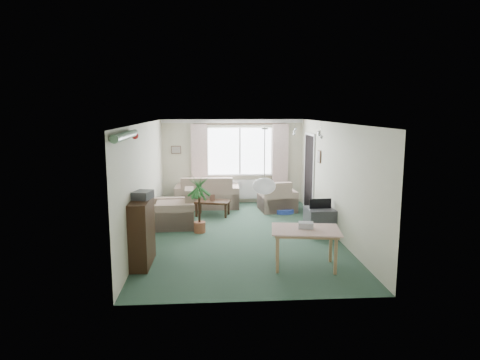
{
  "coord_description": "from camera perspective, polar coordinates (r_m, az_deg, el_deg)",
  "views": [
    {
      "loc": [
        -0.65,
        -8.89,
        2.67
      ],
      "look_at": [
        0.0,
        0.3,
        1.15
      ],
      "focal_mm": 32.0,
      "sensor_mm": 36.0,
      "label": 1
    }
  ],
  "objects": [
    {
      "name": "dining_table",
      "position": [
        7.46,
        8.67,
        -9.05
      ],
      "size": [
        1.13,
        0.84,
        0.65
      ],
      "primitive_type": "cube",
      "rotation": [
        0.0,
        0.0,
        -0.14
      ],
      "color": "tan",
      "rests_on": "ground"
    },
    {
      "name": "curtain_left",
      "position": [
        12.1,
        -5.44,
        2.69
      ],
      "size": [
        0.45,
        0.08,
        2.0
      ],
      "primitive_type": "cube",
      "color": "beige"
    },
    {
      "name": "wall_picture_back",
      "position": [
        12.21,
        -8.51,
        4.01
      ],
      "size": [
        0.28,
        0.03,
        0.22
      ],
      "primitive_type": "cube",
      "color": "brown"
    },
    {
      "name": "doorway",
      "position": [
        11.52,
        9.23,
        0.92
      ],
      "size": [
        0.03,
        0.95,
        2.0
      ],
      "primitive_type": "cube",
      "color": "black"
    },
    {
      "name": "radiator",
      "position": [
        12.32,
        -0.02,
        -1.24
      ],
      "size": [
        1.2,
        0.1,
        0.55
      ],
      "primitive_type": "cube",
      "color": "white"
    },
    {
      "name": "curtain_right",
      "position": [
        12.26,
        5.38,
        2.78
      ],
      "size": [
        0.45,
        0.08,
        2.0
      ],
      "primitive_type": "cube",
      "color": "beige"
    },
    {
      "name": "ground",
      "position": [
        9.3,
        0.13,
        -7.31
      ],
      "size": [
        6.5,
        6.5,
        0.0
      ],
      "primitive_type": "plane",
      "color": "#2A4636"
    },
    {
      "name": "coffee_table",
      "position": [
        10.92,
        -3.66,
        -3.77
      ],
      "size": [
        0.94,
        0.67,
        0.38
      ],
      "primitive_type": "cube",
      "rotation": [
        0.0,
        0.0,
        -0.25
      ],
      "color": "black",
      "rests_on": "ground"
    },
    {
      "name": "bookshelf",
      "position": [
        7.62,
        -12.96,
        -6.84
      ],
      "size": [
        0.34,
        0.95,
        1.15
      ],
      "primitive_type": "cube",
      "rotation": [
        0.0,
        0.0,
        -0.03
      ],
      "color": "black",
      "rests_on": "ground"
    },
    {
      "name": "bauble_cluster_b",
      "position": [
        8.89,
        10.69,
        6.31
      ],
      "size": [
        0.2,
        0.2,
        0.2
      ],
      "primitive_type": "sphere",
      "color": "silver"
    },
    {
      "name": "armchair_left",
      "position": [
        9.98,
        -8.85,
        -3.66
      ],
      "size": [
        0.97,
        1.02,
        0.88
      ],
      "primitive_type": "cube",
      "rotation": [
        0.0,
        0.0,
        -1.53
      ],
      "color": "beige",
      "rests_on": "ground"
    },
    {
      "name": "sofa",
      "position": [
        11.85,
        -4.38,
        -1.53
      ],
      "size": [
        1.76,
        0.96,
        0.87
      ],
      "primitive_type": "cube",
      "rotation": [
        0.0,
        0.0,
        3.12
      ],
      "color": "#B9A78C",
      "rests_on": "ground"
    },
    {
      "name": "armchair_corner",
      "position": [
        11.44,
        4.98,
        -2.07
      ],
      "size": [
        1.0,
        0.96,
        0.81
      ],
      "primitive_type": "cube",
      "rotation": [
        0.0,
        0.0,
        3.25
      ],
      "color": "beige",
      "rests_on": "ground"
    },
    {
      "name": "bauble_cluster_a",
      "position": [
        9.99,
        7.27,
        6.72
      ],
      "size": [
        0.2,
        0.2,
        0.2
      ],
      "primitive_type": "sphere",
      "color": "silver"
    },
    {
      "name": "tinsel_garland",
      "position": [
        6.72,
        -15.02,
        5.72
      ],
      "size": [
        1.6,
        1.6,
        0.12
      ],
      "primitive_type": "cylinder",
      "color": "#196626"
    },
    {
      "name": "houseplant",
      "position": [
        9.36,
        -5.44,
        -3.24
      ],
      "size": [
        0.7,
        0.7,
        1.27
      ],
      "primitive_type": "cylinder",
      "rotation": [
        0.0,
        0.0,
        -0.35
      ],
      "color": "#296322",
      "rests_on": "ground"
    },
    {
      "name": "curtain_rod",
      "position": [
        12.07,
        -0.0,
        7.48
      ],
      "size": [
        2.6,
        0.03,
        0.03
      ],
      "primitive_type": "cube",
      "color": "black"
    },
    {
      "name": "hifi_box",
      "position": [
        7.55,
        -12.84,
        -1.96
      ],
      "size": [
        0.36,
        0.41,
        0.14
      ],
      "primitive_type": "cube",
      "rotation": [
        0.0,
        0.0,
        -0.27
      ],
      "color": "#3E3F44",
      "rests_on": "bookshelf"
    },
    {
      "name": "pendant_lamp",
      "position": [
        6.75,
        3.25,
        -0.81
      ],
      "size": [
        0.36,
        0.36,
        0.36
      ],
      "primitive_type": "sphere",
      "color": "white"
    },
    {
      "name": "gift_box",
      "position": [
        7.42,
        8.78,
        -6.05
      ],
      "size": [
        0.28,
        0.23,
        0.12
      ],
      "primitive_type": "cube",
      "rotation": [
        0.0,
        0.0,
        -0.2
      ],
      "color": "#B3B2BD",
      "rests_on": "dining_table"
    },
    {
      "name": "photo_frame",
      "position": [
        10.88,
        -3.7,
        -2.35
      ],
      "size": [
        0.12,
        0.04,
        0.16
      ],
      "primitive_type": "cube",
      "rotation": [
        0.0,
        0.0,
        0.2
      ],
      "color": "brown",
      "rests_on": "coffee_table"
    },
    {
      "name": "pet_bed",
      "position": [
        11.29,
        5.84,
        -4.06
      ],
      "size": [
        0.6,
        0.6,
        0.11
      ],
      "primitive_type": "cylinder",
      "rotation": [
        0.0,
        0.0,
        0.08
      ],
      "color": "navy",
      "rests_on": "ground"
    },
    {
      "name": "window",
      "position": [
        12.2,
        -0.03,
        3.87
      ],
      "size": [
        1.8,
        0.03,
        1.3
      ],
      "primitive_type": "cube",
      "color": "white"
    },
    {
      "name": "tv_cube",
      "position": [
        9.43,
        10.57,
        -5.44
      ],
      "size": [
        0.6,
        0.66,
        0.57
      ],
      "primitive_type": "cube",
      "rotation": [
        0.0,
        0.0,
        0.05
      ],
      "color": "#393A3E",
      "rests_on": "ground"
    },
    {
      "name": "wall_picture_right",
      "position": [
        10.48,
        10.52,
        3.08
      ],
      "size": [
        0.03,
        0.24,
        0.3
      ],
      "primitive_type": "cube",
      "color": "brown"
    }
  ]
}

